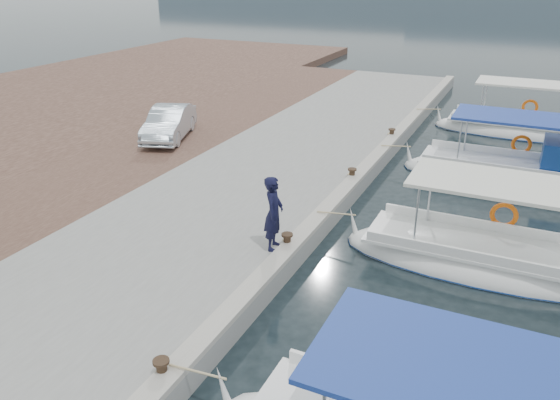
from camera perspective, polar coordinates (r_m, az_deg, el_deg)
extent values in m
plane|color=black|center=(12.17, -0.70, -10.25)|extent=(400.00, 400.00, 0.00)
cube|color=gray|center=(17.22, -2.51, 1.22)|extent=(6.00, 40.00, 0.50)
cube|color=#ABA598|center=(16.09, 6.30, 0.66)|extent=(0.44, 40.00, 0.12)
cube|color=#4D3229|center=(19.89, -15.44, 3.47)|extent=(4.00, 40.00, 0.50)
cube|color=#1E3B9A|center=(7.34, 22.47, -17.04)|extent=(4.67, 2.22, 0.08)
torus|color=#FA630D|center=(8.98, 22.51, -18.49)|extent=(0.68, 0.12, 0.68)
ellipsoid|color=white|center=(14.17, 20.26, -6.38)|extent=(6.75, 2.19, 1.30)
ellipsoid|color=navy|center=(14.18, 20.25, -6.45)|extent=(6.78, 2.24, 0.22)
cube|color=white|center=(13.94, 20.54, -4.59)|extent=(5.53, 1.89, 0.08)
cube|color=silver|center=(13.29, 22.25, 1.56)|extent=(4.05, 2.02, 0.08)
cylinder|color=silver|center=(12.99, 14.05, -1.87)|extent=(0.05, 0.05, 1.60)
torus|color=#FA630D|center=(14.69, 22.36, -1.47)|extent=(0.68, 0.12, 0.68)
ellipsoid|color=white|center=(20.05, 22.48, 2.06)|extent=(6.92, 2.28, 1.30)
ellipsoid|color=navy|center=(20.06, 22.48, 2.01)|extent=(6.95, 2.32, 0.22)
cube|color=white|center=(19.89, 22.70, 3.40)|extent=(5.67, 1.96, 0.08)
cube|color=#1F3A9C|center=(19.44, 23.96, 7.85)|extent=(4.15, 2.09, 0.08)
cylinder|color=silver|center=(18.93, 18.23, 5.66)|extent=(0.05, 0.05, 1.60)
torus|color=#FA630D|center=(20.79, 23.92, 5.33)|extent=(0.68, 0.12, 0.68)
ellipsoid|color=white|center=(25.84, 23.57, 6.42)|extent=(7.01, 2.12, 1.30)
ellipsoid|color=navy|center=(25.84, 23.56, 6.38)|extent=(7.05, 2.16, 0.22)
cube|color=white|center=(25.71, 23.74, 7.49)|extent=(5.75, 1.82, 0.08)
cube|color=white|center=(25.36, 24.75, 10.97)|extent=(4.21, 1.95, 0.08)
cylinder|color=silver|center=(24.82, 20.31, 9.42)|extent=(0.05, 0.05, 1.60)
torus|color=#FA630D|center=(26.59, 24.66, 8.82)|extent=(0.68, 0.12, 0.68)
cylinder|color=black|center=(9.56, -12.25, -16.85)|extent=(0.18, 0.18, 0.30)
cylinder|color=black|center=(9.46, -12.33, -16.15)|extent=(0.28, 0.28, 0.05)
cylinder|color=black|center=(13.13, 0.75, -4.24)|extent=(0.18, 0.18, 0.30)
cylinder|color=black|center=(13.07, 0.75, -3.65)|extent=(0.28, 0.28, 0.05)
cylinder|color=black|center=(17.43, 7.53, 2.73)|extent=(0.18, 0.18, 0.30)
cylinder|color=black|center=(17.37, 7.56, 3.19)|extent=(0.28, 0.28, 0.05)
cylinder|color=black|center=(22.02, 11.59, 6.86)|extent=(0.18, 0.18, 0.30)
cylinder|color=black|center=(21.98, 11.63, 7.23)|extent=(0.28, 0.28, 0.05)
imported|color=black|center=(12.72, -0.67, -1.40)|extent=(0.56, 0.74, 1.82)
imported|color=silver|center=(21.70, -11.52, 7.90)|extent=(2.49, 3.95, 1.23)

